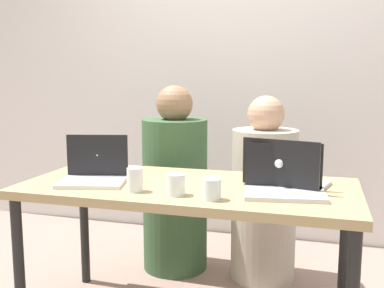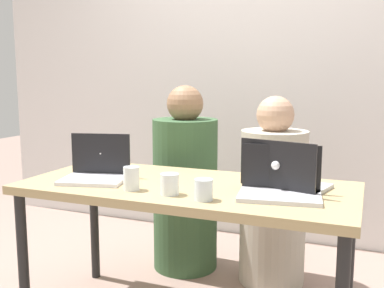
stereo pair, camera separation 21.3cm
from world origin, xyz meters
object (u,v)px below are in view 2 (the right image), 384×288
at_px(laptop_front_right, 280,186).
at_px(water_glass_left, 131,180).
at_px(person_on_right, 273,201).
at_px(laptop_front_left, 96,170).
at_px(laptop_back_right, 284,178).
at_px(water_glass_center, 170,186).
at_px(water_glass_right, 204,191).
at_px(person_on_left, 185,188).

xyz_separation_m(laptop_front_right, water_glass_left, (-0.63, -0.14, -0.00)).
distance_m(person_on_right, laptop_front_left, 1.06).
xyz_separation_m(laptop_back_right, water_glass_left, (-0.62, -0.27, -0.00)).
height_order(laptop_back_right, water_glass_center, laptop_back_right).
bearing_deg(laptop_back_right, person_on_right, -60.14).
bearing_deg(laptop_front_left, water_glass_center, -28.53).
bearing_deg(water_glass_left, water_glass_right, -5.82).
xyz_separation_m(laptop_back_right, water_glass_right, (-0.27, -0.30, -0.01)).
bearing_deg(water_glass_left, water_glass_center, -2.56).
distance_m(water_glass_right, water_glass_center, 0.17).
xyz_separation_m(laptop_front_right, water_glass_center, (-0.44, -0.15, -0.01)).
xyz_separation_m(laptop_back_right, laptop_front_left, (-0.88, -0.16, -0.00)).
bearing_deg(water_glass_right, person_on_left, 117.05).
relative_size(water_glass_right, water_glass_center, 0.96).
bearing_deg(laptop_back_right, water_glass_right, 62.63).
distance_m(person_on_left, water_glass_center, 0.93).
relative_size(person_on_right, water_glass_right, 12.66).
bearing_deg(person_on_left, person_on_right, -171.85).
distance_m(person_on_right, water_glass_left, 1.00).
relative_size(water_glass_right, water_glass_left, 0.83).
distance_m(water_glass_left, water_glass_center, 0.19).
bearing_deg(person_on_left, water_glass_center, 116.67).
relative_size(laptop_front_left, water_glass_center, 3.79).
bearing_deg(water_glass_right, person_on_right, 82.96).
bearing_deg(laptop_front_left, person_on_left, 63.75).
bearing_deg(water_glass_right, water_glass_left, 174.18).
distance_m(person_on_right, laptop_back_right, 0.66).
height_order(person_on_right, water_glass_left, person_on_right).
bearing_deg(laptop_back_right, laptop_front_left, 24.41).
relative_size(laptop_front_right, laptop_front_left, 1.06).
height_order(water_glass_right, water_glass_center, water_glass_center).
relative_size(laptop_front_right, laptop_back_right, 0.92).
bearing_deg(laptop_front_right, person_on_right, 94.83).
height_order(person_on_left, water_glass_left, person_on_left).
bearing_deg(person_on_right, water_glass_right, 82.92).
height_order(water_glass_left, water_glass_center, water_glass_left).
relative_size(person_on_left, laptop_front_left, 3.37).
distance_m(person_on_left, laptop_back_right, 0.95).
height_order(laptop_front_left, water_glass_left, laptop_front_left).
bearing_deg(person_on_right, water_glass_center, 72.25).
bearing_deg(water_glass_left, person_on_right, 61.26).
height_order(laptop_back_right, water_glass_right, laptop_back_right).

